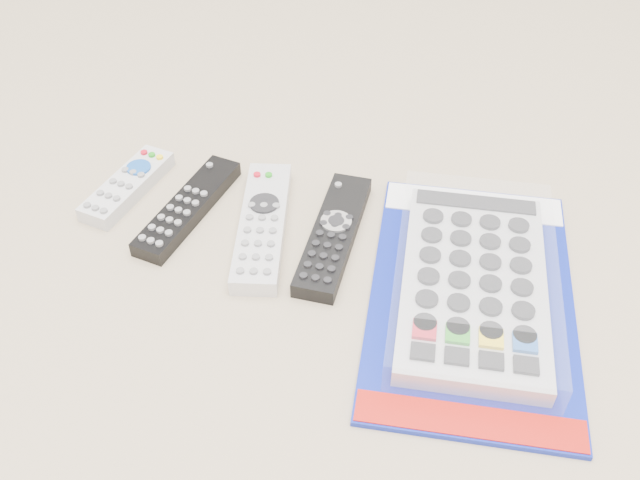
% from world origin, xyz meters
% --- Properties ---
extents(remote_small_grey, '(0.07, 0.15, 0.02)m').
position_xyz_m(remote_small_grey, '(-0.23, 0.04, 0.01)').
color(remote_small_grey, '#B5B5B7').
rests_on(remote_small_grey, ground).
extents(remote_slim_black, '(0.08, 0.19, 0.02)m').
position_xyz_m(remote_slim_black, '(-0.14, 0.02, 0.01)').
color(remote_slim_black, black).
rests_on(remote_slim_black, ground).
extents(remote_silver_dvd, '(0.09, 0.22, 0.02)m').
position_xyz_m(remote_silver_dvd, '(-0.04, 0.01, 0.01)').
color(remote_silver_dvd, silver).
rests_on(remote_silver_dvd, ground).
extents(remote_large_black, '(0.05, 0.20, 0.02)m').
position_xyz_m(remote_large_black, '(0.04, 0.01, 0.01)').
color(remote_large_black, black).
rests_on(remote_large_black, ground).
extents(jumbo_remote_packaged, '(0.24, 0.37, 0.05)m').
position_xyz_m(jumbo_remote_packaged, '(0.21, -0.04, 0.02)').
color(jumbo_remote_packaged, navy).
rests_on(jumbo_remote_packaged, ground).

